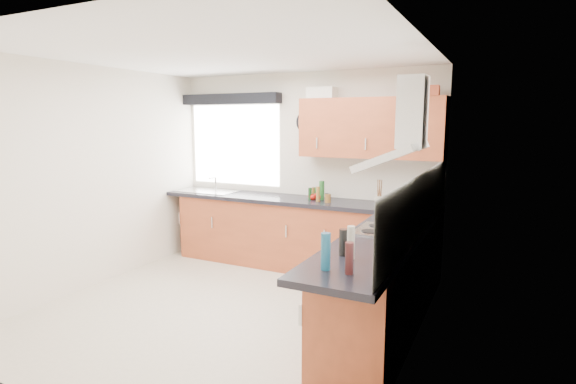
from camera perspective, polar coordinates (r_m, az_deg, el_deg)
The scene contains 37 objects.
ground_plane at distance 4.71m, azimuth -7.57°, elevation -14.62°, with size 3.60×3.60×0.00m, color beige.
ceiling at distance 4.36m, azimuth -8.28°, elevation 17.09°, with size 3.60×3.60×0.02m, color white.
wall_back at distance 5.93m, azimuth 1.90°, elevation 2.89°, with size 3.60×0.02×2.50m, color silver.
wall_front at distance 3.07m, azimuth -27.14°, elevation -3.83°, with size 3.60×0.02×2.50m, color silver.
wall_left at distance 5.57m, azimuth -23.44°, elevation 1.76°, with size 0.02×3.60×2.50m, color silver.
wall_right at distance 3.68m, azimuth 16.01°, elevation -1.21°, with size 0.02×3.60×2.50m, color silver.
window at distance 6.40m, azimuth -6.77°, elevation 5.97°, with size 1.40×0.02×1.10m, color white.
window_blind at distance 6.32m, azimuth -7.33°, elevation 11.64°, with size 1.50×0.18×0.14m, color black.
splashback at distance 3.98m, azimuth 16.61°, elevation -1.50°, with size 0.01×3.00×0.54m, color white.
base_cab_back at distance 5.85m, azimuth -0.21°, elevation -5.34°, with size 3.00×0.58×0.86m, color brown.
base_cab_corner at distance 5.35m, azimuth 15.38°, elevation -7.05°, with size 0.60×0.60×0.86m, color brown.
base_cab_right at distance 4.09m, azimuth 11.81°, elevation -11.94°, with size 0.58×2.10×0.86m, color brown.
worktop_back at distance 5.71m, azimuth 0.64°, elevation -1.05°, with size 3.60×0.62×0.05m, color black.
worktop_right at distance 3.82m, azimuth 11.32°, elevation -6.28°, with size 0.62×2.42×0.05m, color black.
sink at distance 6.38m, azimuth -10.20°, elevation 0.47°, with size 0.84×0.46×0.10m, color silver, non-canonical shape.
oven at distance 4.23m, azimuth 12.20°, elevation -11.30°, with size 0.56×0.58×0.85m, color black.
hob_plate at distance 4.09m, azimuth 12.43°, elevation -4.82°, with size 0.52×0.52×0.01m, color silver.
extractor_hood at distance 3.96m, azimuth 14.26°, elevation 7.14°, with size 0.52×0.78×0.66m, color silver, non-canonical shape.
upper_cabinets at distance 5.40m, azimuth 10.46°, elevation 8.00°, with size 1.70×0.35×0.70m, color brown.
washing_machine at distance 6.31m, azimuth -7.53°, elevation -4.69°, with size 0.54×0.52×0.79m, color white.
wall_clock at distance 5.85m, azimuth 2.30°, elevation 8.87°, with size 0.28×0.28×0.04m, color black.
casserole at distance 5.71m, azimuth 4.42°, elevation 12.40°, with size 0.34×0.25×0.14m, color white.
storage_box at distance 5.16m, azimuth 17.37°, elevation 12.19°, with size 0.23×0.19×0.11m, color #9A3D23.
utensil_pot at distance 5.16m, azimuth 11.50°, elevation -1.27°, with size 0.09×0.09×0.13m, color gray.
kitchen_roll at distance 4.81m, azimuth 13.48°, elevation -1.40°, with size 0.11×0.11×0.25m, color white.
tomato_cluster at distance 5.64m, azimuth 3.40°, elevation -0.57°, with size 0.16×0.16×0.07m, color #A6140A, non-canonical shape.
jar_0 at distance 5.76m, azimuth 3.71°, elevation -0.06°, with size 0.06×0.06×0.13m, color #22501C.
jar_1 at distance 5.78m, azimuth 3.26°, elevation -0.03°, with size 0.04×0.04×0.13m, color brown.
jar_2 at distance 5.60m, azimuth 4.30°, elevation 0.21°, with size 0.07×0.07×0.23m, color #1E5620.
jar_3 at distance 5.42m, azimuth 5.08°, elevation -0.80°, with size 0.07×0.07×0.10m, color brown.
jar_4 at distance 5.47m, azimuth 3.82°, elevation -0.26°, with size 0.04×0.04×0.18m, color brown.
jar_5 at distance 5.44m, azimuth 4.93°, elevation -0.73°, with size 0.05×0.05×0.11m, color black.
jar_6 at distance 5.59m, azimuth 2.81°, elevation -0.23°, with size 0.04×0.04×0.15m, color #123414.
bottle_0 at distance 2.98m, azimuth 4.81°, elevation -7.53°, with size 0.06×0.06×0.25m, color #19577A.
bottle_1 at distance 2.92m, azimuth 7.79°, elevation -8.33°, with size 0.05×0.05×0.21m, color #381414.
bottle_2 at distance 3.23m, azimuth 7.99°, elevation -6.37°, with size 0.05×0.05×0.24m, color #AEA894.
bottle_3 at distance 3.30m, azimuth 7.05°, elevation -6.36°, with size 0.07×0.07×0.20m, color black.
Camera 1 is at (2.43, -3.57, 1.88)m, focal length 28.00 mm.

